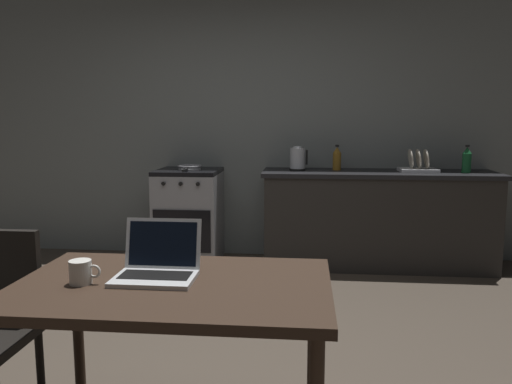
# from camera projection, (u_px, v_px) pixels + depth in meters

# --- Properties ---
(ground_plane) EXTENTS (12.00, 12.00, 0.00)m
(ground_plane) POSITION_uv_depth(u_px,v_px,m) (196.00, 360.00, 2.95)
(ground_plane) COLOR #473D33
(back_wall) EXTENTS (6.40, 0.10, 2.83)m
(back_wall) POSITION_uv_depth(u_px,v_px,m) (274.00, 116.00, 5.10)
(back_wall) COLOR slate
(back_wall) RESTS_ON ground_plane
(kitchen_counter) EXTENTS (2.16, 0.64, 0.91)m
(kitchen_counter) POSITION_uv_depth(u_px,v_px,m) (377.00, 219.00, 4.79)
(kitchen_counter) COLOR #282623
(kitchen_counter) RESTS_ON ground_plane
(stove_oven) EXTENTS (0.60, 0.62, 0.91)m
(stove_oven) POSITION_uv_depth(u_px,v_px,m) (189.00, 216.00, 4.96)
(stove_oven) COLOR gray
(stove_oven) RESTS_ON ground_plane
(dining_table) EXTENTS (1.24, 0.79, 0.76)m
(dining_table) POSITION_uv_depth(u_px,v_px,m) (173.00, 301.00, 2.01)
(dining_table) COLOR #332319
(dining_table) RESTS_ON ground_plane
(laptop) EXTENTS (0.32, 0.27, 0.22)m
(laptop) POSITION_uv_depth(u_px,v_px,m) (157.00, 267.00, 2.05)
(laptop) COLOR silver
(laptop) RESTS_ON dining_table
(electric_kettle) EXTENTS (0.17, 0.15, 0.23)m
(electric_kettle) POSITION_uv_depth(u_px,v_px,m) (298.00, 159.00, 4.79)
(electric_kettle) COLOR black
(electric_kettle) RESTS_ON kitchen_counter
(bottle) EXTENTS (0.08, 0.08, 0.25)m
(bottle) POSITION_uv_depth(u_px,v_px,m) (467.00, 160.00, 4.59)
(bottle) COLOR #19592D
(bottle) RESTS_ON kitchen_counter
(frying_pan) EXTENTS (0.24, 0.41, 0.05)m
(frying_pan) POSITION_uv_depth(u_px,v_px,m) (190.00, 167.00, 4.87)
(frying_pan) COLOR gray
(frying_pan) RESTS_ON stove_oven
(coffee_mug) EXTENTS (0.13, 0.09, 0.09)m
(coffee_mug) POSITION_uv_depth(u_px,v_px,m) (81.00, 272.00, 1.97)
(coffee_mug) COLOR silver
(coffee_mug) RESTS_ON dining_table
(dish_rack) EXTENTS (0.34, 0.26, 0.21)m
(dish_rack) POSITION_uv_depth(u_px,v_px,m) (418.00, 167.00, 4.69)
(dish_rack) COLOR silver
(dish_rack) RESTS_ON kitchen_counter
(bottle_b) EXTENTS (0.08, 0.08, 0.24)m
(bottle_b) POSITION_uv_depth(u_px,v_px,m) (337.00, 158.00, 4.83)
(bottle_b) COLOR #8C601E
(bottle_b) RESTS_ON kitchen_counter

